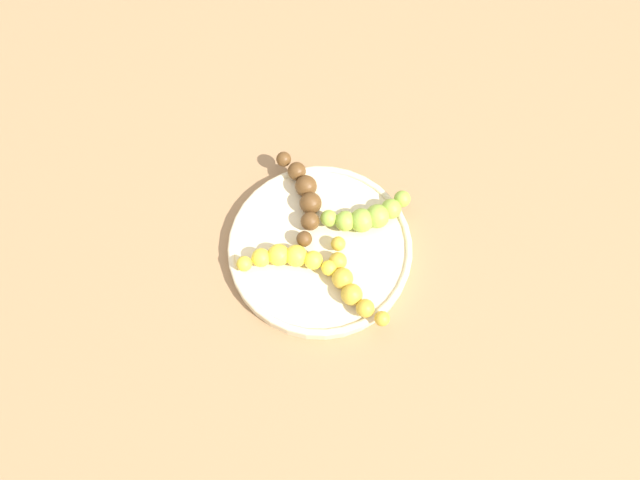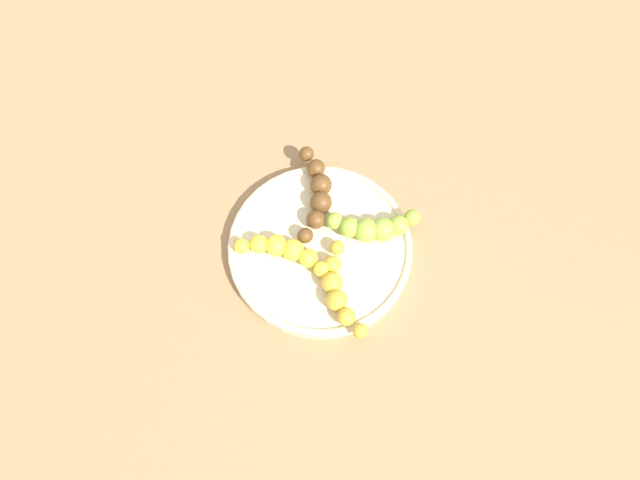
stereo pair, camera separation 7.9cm
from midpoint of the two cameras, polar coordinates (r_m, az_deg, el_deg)
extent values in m
plane|color=#936D47|center=(0.83, 2.73, -1.39)|extent=(2.40, 2.40, 0.00)
cylinder|color=beige|center=(0.82, 2.75, -1.14)|extent=(0.26, 0.26, 0.02)
torus|color=beige|center=(0.81, 2.78, -0.89)|extent=(0.26, 0.26, 0.01)
sphere|color=yellow|center=(0.78, 3.06, -3.21)|extent=(0.02, 0.02, 0.02)
sphere|color=yellow|center=(0.78, 1.72, -2.12)|extent=(0.03, 0.03, 0.03)
sphere|color=yellow|center=(0.79, 0.18, -1.32)|extent=(0.03, 0.03, 0.03)
sphere|color=yellow|center=(0.79, -1.49, -0.85)|extent=(0.03, 0.03, 0.03)
sphere|color=yellow|center=(0.79, -3.22, -0.72)|extent=(0.03, 0.03, 0.03)
sphere|color=yellow|center=(0.79, -4.95, -0.94)|extent=(0.02, 0.02, 0.02)
sphere|color=gold|center=(0.79, 4.53, -1.08)|extent=(0.02, 0.02, 0.02)
sphere|color=gold|center=(0.78, 4.08, -2.75)|extent=(0.02, 0.02, 0.02)
sphere|color=gold|center=(0.77, 4.11, -4.52)|extent=(0.03, 0.03, 0.03)
sphere|color=gold|center=(0.77, 4.62, -6.27)|extent=(0.03, 0.03, 0.03)
sphere|color=gold|center=(0.76, 5.60, -7.88)|extent=(0.02, 0.02, 0.02)
sphere|color=gold|center=(0.76, 6.99, -9.23)|extent=(0.02, 0.02, 0.02)
sphere|color=#8CAD38|center=(0.81, 4.23, 1.59)|extent=(0.02, 0.02, 0.02)
sphere|color=#8CAD38|center=(0.80, 5.73, 0.96)|extent=(0.03, 0.03, 0.03)
sphere|color=#8CAD38|center=(0.81, 7.35, 0.66)|extent=(0.03, 0.03, 0.03)
sphere|color=#8CAD38|center=(0.81, 8.96, 0.72)|extent=(0.03, 0.03, 0.03)
sphere|color=#8CAD38|center=(0.82, 10.47, 1.13)|extent=(0.03, 0.03, 0.03)
sphere|color=#8CAD38|center=(0.82, 11.78, 1.85)|extent=(0.02, 0.02, 0.02)
sphere|color=#593819|center=(0.80, 1.36, 0.13)|extent=(0.02, 0.02, 0.02)
sphere|color=#593819|center=(0.81, 2.35, 1.72)|extent=(0.03, 0.03, 0.03)
sphere|color=#593819|center=(0.82, 2.84, 3.44)|extent=(0.03, 0.03, 0.03)
sphere|color=#593819|center=(0.83, 2.80, 5.17)|extent=(0.03, 0.03, 0.03)
sphere|color=#593819|center=(0.85, 2.27, 6.79)|extent=(0.03, 0.03, 0.03)
sphere|color=#593819|center=(0.86, 1.30, 8.21)|extent=(0.02, 0.02, 0.02)
camera|label=1|loc=(0.04, -87.12, 6.38)|focal=32.47mm
camera|label=2|loc=(0.04, 92.88, -6.38)|focal=32.47mm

